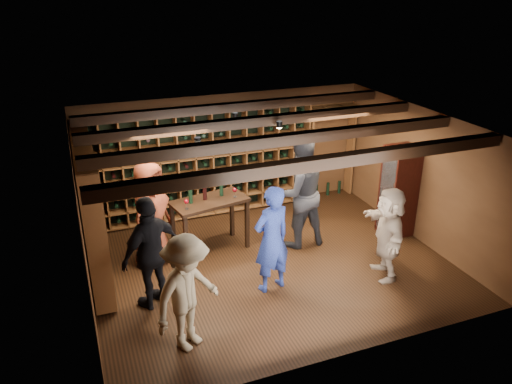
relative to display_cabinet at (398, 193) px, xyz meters
name	(u,v)px	position (x,y,z in m)	size (l,w,h in m)	color
ground	(270,263)	(-2.71, -0.20, -0.86)	(6.00, 6.00, 0.00)	black
room_shell	(271,130)	(-2.71, -0.15, 1.56)	(6.00, 6.00, 6.00)	brown
wine_rack_back	(203,163)	(-3.24, 2.13, 0.29)	(4.65, 0.30, 2.20)	brown
wine_rack_left	(91,210)	(-5.54, 0.62, 0.29)	(0.30, 2.65, 2.20)	brown
crate_shelf	(332,129)	(-0.31, 2.12, 0.71)	(1.20, 0.32, 2.07)	brown
display_cabinet	(398,193)	(0.00, 0.00, 0.00)	(0.55, 0.50, 1.75)	#350E0A
man_blue_shirt	(272,239)	(-2.99, -0.89, 0.03)	(0.65, 0.43, 1.78)	navy
man_grey_suit	(299,193)	(-1.95, 0.29, 0.19)	(1.02, 0.79, 2.09)	black
guest_red_floral	(151,214)	(-4.59, 0.59, 0.08)	(0.91, 0.59, 1.86)	maroon
guest_woman_black	(151,252)	(-4.81, -0.64, 0.04)	(1.05, 0.44, 1.79)	black
guest_khaki	(187,293)	(-4.54, -1.76, -0.02)	(1.09, 0.62, 1.68)	#86765D
guest_beige	(388,233)	(-1.06, -1.22, -0.06)	(1.47, 0.47, 1.59)	tan
tasting_table	(209,207)	(-3.55, 0.64, 0.02)	(1.44, 0.92, 1.29)	black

